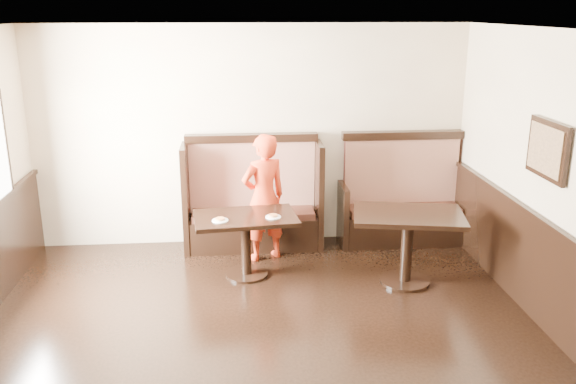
{
  "coord_description": "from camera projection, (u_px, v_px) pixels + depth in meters",
  "views": [
    {
      "loc": [
        -0.22,
        -4.14,
        2.98
      ],
      "look_at": [
        0.37,
        2.35,
        1.0
      ],
      "focal_mm": 38.0,
      "sensor_mm": 36.0,
      "label": 1
    }
  ],
  "objects": [
    {
      "name": "room_shell",
      "position": [
        228.0,
        308.0,
        4.87
      ],
      "size": [
        7.0,
        7.0,
        7.0
      ],
      "color": "beige",
      "rests_on": "ground"
    },
    {
      "name": "booth_main",
      "position": [
        253.0,
        207.0,
        7.81
      ],
      "size": [
        1.75,
        0.72,
        1.45
      ],
      "color": "black",
      "rests_on": "ground"
    },
    {
      "name": "booth_neighbor",
      "position": [
        402.0,
        206.0,
        7.99
      ],
      "size": [
        1.65,
        0.72,
        1.45
      ],
      "color": "black",
      "rests_on": "ground"
    },
    {
      "name": "table_main",
      "position": [
        246.0,
        230.0,
        6.91
      ],
      "size": [
        1.21,
        0.83,
        0.73
      ],
      "rotation": [
        0.0,
        0.0,
        0.1
      ],
      "color": "black",
      "rests_on": "ground"
    },
    {
      "name": "table_neighbor",
      "position": [
        408.0,
        231.0,
        6.7
      ],
      "size": [
        1.31,
        0.98,
        0.82
      ],
      "rotation": [
        0.0,
        0.0,
        -0.19
      ],
      "color": "black",
      "rests_on": "ground"
    },
    {
      "name": "child",
      "position": [
        264.0,
        198.0,
        7.33
      ],
      "size": [
        0.67,
        0.57,
        1.56
      ],
      "primitive_type": "imported",
      "rotation": [
        0.0,
        0.0,
        3.56
      ],
      "color": "red",
      "rests_on": "ground"
    },
    {
      "name": "pizza_plate_left",
      "position": [
        220.0,
        220.0,
        6.69
      ],
      "size": [
        0.18,
        0.18,
        0.03
      ],
      "color": "white",
      "rests_on": "table_main"
    },
    {
      "name": "pizza_plate_right",
      "position": [
        273.0,
        216.0,
        6.81
      ],
      "size": [
        0.18,
        0.18,
        0.03
      ],
      "color": "white",
      "rests_on": "table_main"
    }
  ]
}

